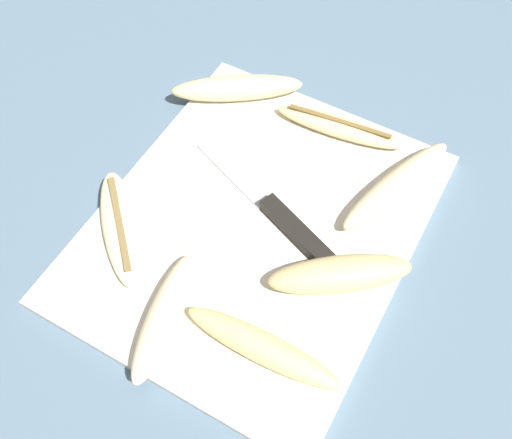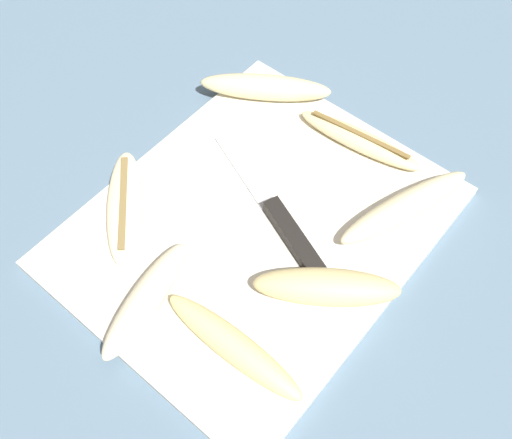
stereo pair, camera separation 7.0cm
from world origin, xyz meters
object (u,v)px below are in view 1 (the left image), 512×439
(knife, at_px, (287,222))
(banana_pale_long, at_px, (121,227))
(banana_soft_right, at_px, (237,88))
(banana_bright_far, at_px, (164,316))
(banana_spotted_left, at_px, (340,274))
(banana_cream_curved, at_px, (397,185))
(banana_ripe_center, at_px, (339,127))
(banana_golden_short, at_px, (262,347))

(knife, height_order, banana_pale_long, banana_pale_long)
(banana_soft_right, bearing_deg, banana_bright_far, -162.74)
(knife, height_order, banana_soft_right, banana_soft_right)
(knife, distance_m, banana_spotted_left, 0.09)
(banana_cream_curved, bearing_deg, banana_ripe_center, 61.84)
(knife, bearing_deg, banana_spotted_left, -91.87)
(knife, relative_size, banana_ripe_center, 1.34)
(banana_soft_right, bearing_deg, banana_pale_long, 177.98)
(banana_cream_curved, bearing_deg, knife, 139.25)
(banana_spotted_left, height_order, banana_golden_short, banana_spotted_left)
(knife, height_order, banana_ripe_center, banana_ripe_center)
(banana_spotted_left, distance_m, banana_ripe_center, 0.22)
(banana_soft_right, xyz_separation_m, banana_spotted_left, (-0.19, -0.24, 0.00))
(banana_pale_long, xyz_separation_m, banana_ripe_center, (0.26, -0.16, 0.00))
(banana_bright_far, height_order, banana_golden_short, same)
(banana_bright_far, bearing_deg, banana_soft_right, 17.26)
(banana_soft_right, distance_m, banana_ripe_center, 0.15)
(knife, distance_m, banana_golden_short, 0.16)
(banana_bright_far, relative_size, banana_ripe_center, 0.91)
(banana_pale_long, distance_m, banana_soft_right, 0.25)
(banana_cream_curved, distance_m, banana_golden_short, 0.26)
(banana_soft_right, bearing_deg, banana_cream_curved, -100.02)
(knife, relative_size, banana_spotted_left, 1.51)
(banana_soft_right, bearing_deg, banana_spotted_left, -128.03)
(banana_bright_far, bearing_deg, banana_golden_short, -78.92)
(knife, height_order, banana_spotted_left, banana_spotted_left)
(banana_soft_right, relative_size, banana_cream_curved, 0.89)
(banana_pale_long, xyz_separation_m, banana_cream_curved, (0.21, -0.26, 0.01))
(knife, xyz_separation_m, banana_golden_short, (-0.15, -0.05, 0.01))
(banana_cream_curved, height_order, banana_ripe_center, banana_cream_curved)
(knife, height_order, banana_bright_far, banana_bright_far)
(knife, distance_m, banana_soft_right, 0.22)
(banana_pale_long, distance_m, banana_ripe_center, 0.31)
(banana_golden_short, bearing_deg, banana_spotted_left, -16.78)
(knife, bearing_deg, banana_cream_curved, -19.25)
(banana_spotted_left, bearing_deg, banana_pale_long, 104.46)
(banana_pale_long, bearing_deg, banana_ripe_center, -30.69)
(banana_bright_far, distance_m, banana_ripe_center, 0.34)
(banana_ripe_center, bearing_deg, banana_soft_right, 94.03)
(banana_bright_far, distance_m, banana_cream_curved, 0.32)
(banana_ripe_center, bearing_deg, banana_golden_short, -169.27)
(banana_cream_curved, bearing_deg, banana_spotted_left, 176.89)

